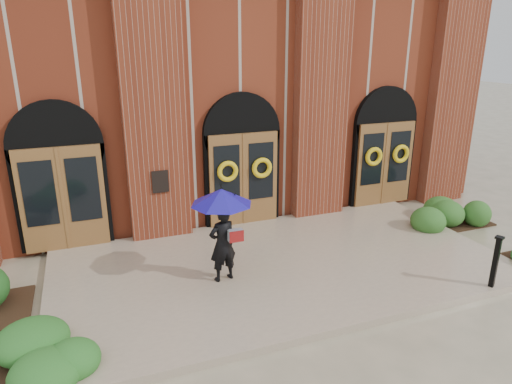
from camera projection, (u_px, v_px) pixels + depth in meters
name	position (u px, v px, depth m)	size (l,w,h in m)	color
ground	(284.00, 271.00, 10.26)	(90.00, 90.00, 0.00)	tan
landing	(281.00, 265.00, 10.37)	(10.00, 5.30, 0.15)	tan
church_building	(189.00, 81.00, 16.95)	(16.20, 12.53, 7.00)	maroon
man_with_umbrella	(222.00, 217.00, 9.18)	(1.47, 1.47, 2.00)	black
metal_post	(496.00, 261.00, 9.16)	(0.20, 0.20, 1.11)	black
hedge_wall_right	(440.00, 213.00, 12.74)	(2.70, 1.08, 0.69)	#29571E
hedge_front_left	(25.00, 362.00, 6.96)	(1.52, 1.31, 0.54)	#245B1F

